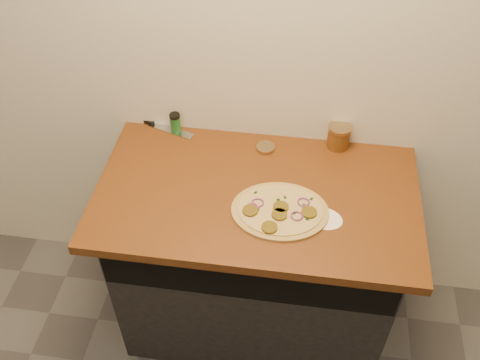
# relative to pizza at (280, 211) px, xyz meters

# --- Properties ---
(cabinet) EXTENTS (1.10, 0.60, 0.86)m
(cabinet) POSITION_rel_pizza_xyz_m (-0.09, 0.12, -0.48)
(cabinet) COLOR black
(cabinet) RESTS_ON ground
(countertop) EXTENTS (1.20, 0.70, 0.04)m
(countertop) POSITION_rel_pizza_xyz_m (-0.09, 0.09, -0.03)
(countertop) COLOR brown
(countertop) RESTS_ON cabinet
(pizza) EXTENTS (0.36, 0.36, 0.02)m
(pizza) POSITION_rel_pizza_xyz_m (0.00, 0.00, 0.00)
(pizza) COLOR tan
(pizza) RESTS_ON countertop
(chefs_knife) EXTENTS (0.29, 0.12, 0.02)m
(chefs_knife) POSITION_rel_pizza_xyz_m (-0.56, 0.42, -0.00)
(chefs_knife) COLOR #B7BAC1
(chefs_knife) RESTS_ON countertop
(mason_jar_lid) EXTENTS (0.08, 0.08, 0.02)m
(mason_jar_lid) POSITION_rel_pizza_xyz_m (-0.09, 0.33, -0.00)
(mason_jar_lid) COLOR tan
(mason_jar_lid) RESTS_ON countertop
(salsa_jar) EXTENTS (0.09, 0.09, 0.10)m
(salsa_jar) POSITION_rel_pizza_xyz_m (0.20, 0.39, 0.04)
(salsa_jar) COLOR #9D0F0F
(salsa_jar) RESTS_ON countertop
(spice_shaker) EXTENTS (0.04, 0.04, 0.09)m
(spice_shaker) POSITION_rel_pizza_xyz_m (-0.47, 0.39, 0.04)
(spice_shaker) COLOR #1E6026
(spice_shaker) RESTS_ON countertop
(flour_spill) EXTENTS (0.18, 0.18, 0.00)m
(flour_spill) POSITION_rel_pizza_xyz_m (0.15, -0.01, -0.01)
(flour_spill) COLOR white
(flour_spill) RESTS_ON countertop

